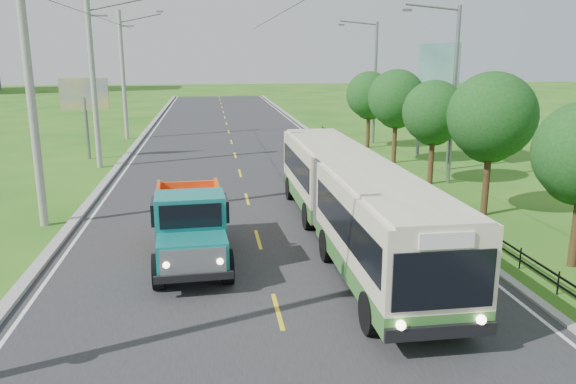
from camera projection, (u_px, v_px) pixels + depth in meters
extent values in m
plane|color=#215C15|center=(278.00, 312.00, 14.87)|extent=(240.00, 240.00, 0.00)
cube|color=#28282B|center=(238.00, 167.00, 34.11)|extent=(14.00, 120.00, 0.02)
cube|color=#9E9E99|center=(116.00, 169.00, 33.13)|extent=(0.40, 120.00, 0.15)
cube|color=#9E9E99|center=(353.00, 163.00, 35.06)|extent=(0.30, 120.00, 0.10)
cube|color=silver|center=(126.00, 169.00, 33.21)|extent=(0.12, 120.00, 0.00)
cube|color=silver|center=(345.00, 164.00, 35.00)|extent=(0.12, 120.00, 0.00)
cube|color=yellow|center=(278.00, 311.00, 14.86)|extent=(0.12, 2.20, 0.00)
cube|color=black|center=(397.00, 179.00, 29.34)|extent=(0.04, 40.00, 0.60)
cylinder|color=gray|center=(31.00, 99.00, 21.23)|extent=(0.32, 0.32, 10.00)
cylinder|color=gray|center=(93.00, 83.00, 32.77)|extent=(0.32, 0.32, 10.00)
cube|color=slate|center=(97.00, 16.00, 31.93)|extent=(1.20, 0.10, 0.10)
cylinder|color=gray|center=(123.00, 76.00, 44.31)|extent=(0.32, 0.32, 10.00)
cube|color=slate|center=(126.00, 26.00, 43.48)|extent=(1.20, 0.10, 0.10)
cube|color=slate|center=(160.00, 11.00, 43.56)|extent=(0.50, 0.18, 0.12)
cylinder|color=#382314|center=(487.00, 176.00, 23.48)|extent=(0.28, 0.28, 3.36)
sphere|color=#124014|center=(492.00, 116.00, 22.88)|extent=(3.60, 3.60, 3.60)
sphere|color=#124014|center=(489.00, 132.00, 23.56)|extent=(2.64, 2.64, 2.64)
cylinder|color=#382314|center=(431.00, 155.00, 29.29)|extent=(0.28, 0.28, 3.02)
sphere|color=#124014|center=(434.00, 112.00, 28.75)|extent=(3.24, 3.24, 3.24)
sphere|color=#124014|center=(433.00, 123.00, 29.41)|extent=(2.38, 2.38, 2.38)
cylinder|color=#382314|center=(395.00, 137.00, 35.04)|extent=(0.28, 0.28, 3.25)
sphere|color=#124014|center=(396.00, 98.00, 34.46)|extent=(3.48, 3.48, 3.48)
sphere|color=#124014|center=(396.00, 108.00, 35.13)|extent=(2.55, 2.55, 2.55)
cylinder|color=#382314|center=(368.00, 127.00, 40.83)|extent=(0.28, 0.28, 3.08)
sphere|color=#124014|center=(369.00, 95.00, 40.28)|extent=(3.30, 3.30, 3.30)
sphere|color=#124014|center=(370.00, 103.00, 40.94)|extent=(2.42, 2.42, 2.42)
cylinder|color=slate|center=(454.00, 97.00, 28.71)|extent=(0.20, 0.20, 9.00)
cylinder|color=slate|center=(433.00, 7.00, 27.48)|extent=(2.80, 0.10, 0.34)
cube|color=slate|center=(407.00, 10.00, 27.34)|extent=(0.45, 0.16, 0.12)
cylinder|color=slate|center=(375.00, 84.00, 42.18)|extent=(0.20, 0.20, 9.00)
cylinder|color=slate|center=(359.00, 23.00, 40.95)|extent=(2.80, 0.10, 0.34)
cube|color=slate|center=(341.00, 25.00, 40.81)|extent=(0.45, 0.16, 0.12)
cylinder|color=silver|center=(479.00, 225.00, 21.75)|extent=(0.64, 0.64, 0.40)
sphere|color=#124014|center=(480.00, 219.00, 21.69)|extent=(0.44, 0.44, 0.44)
cylinder|color=silver|center=(408.00, 181.00, 29.44)|extent=(0.64, 0.64, 0.40)
sphere|color=#124014|center=(408.00, 176.00, 29.38)|extent=(0.44, 0.44, 0.44)
cylinder|color=silver|center=(367.00, 155.00, 37.14)|extent=(0.64, 0.64, 0.40)
sphere|color=#124014|center=(367.00, 151.00, 37.08)|extent=(0.44, 0.44, 0.44)
cylinder|color=slate|center=(87.00, 128.00, 36.21)|extent=(0.20, 0.20, 4.00)
cube|color=yellow|center=(84.00, 94.00, 35.68)|extent=(3.00, 0.15, 2.00)
cylinder|color=slate|center=(450.00, 127.00, 32.76)|extent=(0.24, 0.24, 5.00)
cylinder|color=slate|center=(419.00, 118.00, 37.57)|extent=(0.24, 0.24, 5.00)
cube|color=#144C47|center=(437.00, 69.00, 34.38)|extent=(0.20, 6.00, 3.00)
cube|color=#37752E|center=(386.00, 264.00, 16.01)|extent=(2.60, 7.70, 0.56)
cube|color=beige|center=(388.00, 221.00, 15.71)|extent=(2.60, 7.70, 1.98)
cube|color=black|center=(388.00, 221.00, 15.71)|extent=(2.64, 7.08, 0.97)
cube|color=#37752E|center=(325.00, 194.00, 24.14)|extent=(2.60, 7.19, 0.56)
cube|color=beige|center=(325.00, 165.00, 23.84)|extent=(2.60, 7.19, 1.98)
cube|color=black|center=(325.00, 164.00, 23.84)|extent=(2.64, 6.57, 0.97)
cube|color=#4C4C4C|center=(349.00, 194.00, 19.96)|extent=(2.41, 1.04, 2.44)
cube|color=black|center=(444.00, 280.00, 12.04)|extent=(2.31, 0.07, 1.33)
cylinder|color=black|center=(370.00, 313.00, 13.61)|extent=(0.33, 1.07, 1.07)
cylinder|color=black|center=(460.00, 307.00, 13.93)|extent=(0.33, 1.07, 1.07)
cylinder|color=black|center=(327.00, 245.00, 18.43)|extent=(0.33, 1.07, 1.07)
cylinder|color=black|center=(395.00, 242.00, 18.75)|extent=(0.33, 1.07, 1.07)
cylinder|color=black|center=(308.00, 216.00, 21.78)|extent=(0.33, 1.07, 1.07)
cylinder|color=black|center=(366.00, 214.00, 22.10)|extent=(0.33, 1.07, 1.07)
cylinder|color=black|center=(290.00, 188.00, 26.31)|extent=(0.33, 1.07, 1.07)
cylinder|color=black|center=(338.00, 187.00, 26.63)|extent=(0.33, 1.07, 1.07)
cube|color=#147876|center=(193.00, 254.00, 16.12)|extent=(2.07, 1.44, 0.95)
cube|color=#147876|center=(191.00, 224.00, 17.37)|extent=(2.18, 1.64, 1.91)
cube|color=black|center=(190.00, 209.00, 17.26)|extent=(2.37, 1.36, 0.67)
cube|color=black|center=(191.00, 244.00, 18.32)|extent=(1.26, 5.77, 0.24)
cube|color=orange|center=(189.00, 203.00, 19.64)|extent=(2.35, 2.98, 1.24)
cylinder|color=black|center=(158.00, 271.00, 16.24)|extent=(0.39, 1.07, 1.05)
cylinder|color=black|center=(227.00, 267.00, 16.61)|extent=(0.39, 1.07, 1.05)
cylinder|color=black|center=(161.00, 232.00, 19.88)|extent=(0.39, 1.07, 1.05)
cylinder|color=black|center=(218.00, 228.00, 20.25)|extent=(0.39, 1.07, 1.05)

